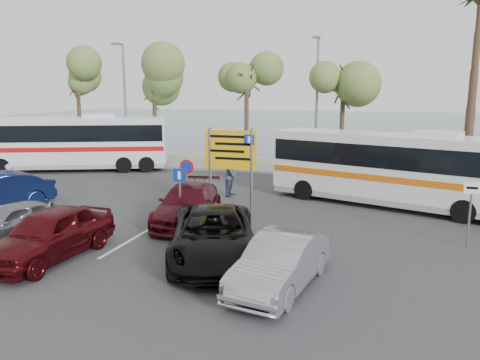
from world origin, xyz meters
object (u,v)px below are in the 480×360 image
(car_red, at_px, (50,234))
(pedestrian_far, at_px, (232,176))
(coach_bus_left, at_px, (74,144))
(street_lamp_left, at_px, (124,98))
(suv_black, at_px, (214,235))
(pedestrian_near, at_px, (10,184))
(street_lamp_right, at_px, (317,99))
(car_silver_b, at_px, (281,262))
(coach_bus_right, at_px, (394,171))
(car_silver_a, at_px, (12,222))
(car_maroon, at_px, (188,204))
(direction_sign, at_px, (231,156))

(car_red, bearing_deg, pedestrian_far, 78.45)
(coach_bus_left, distance_m, pedestrian_far, 12.67)
(street_lamp_left, height_order, suv_black, street_lamp_left)
(car_red, relative_size, pedestrian_near, 2.47)
(suv_black, bearing_deg, pedestrian_near, 140.35)
(street_lamp_left, relative_size, street_lamp_right, 1.00)
(car_silver_b, xyz_separation_m, pedestrian_near, (-13.60, 5.29, 0.24))
(pedestrian_near, bearing_deg, car_silver_b, 117.27)
(coach_bus_right, height_order, car_silver_a, coach_bus_right)
(car_maroon, bearing_deg, pedestrian_near, 167.72)
(street_lamp_left, relative_size, pedestrian_far, 4.11)
(coach_bus_left, bearing_deg, suv_black, -41.54)
(street_lamp_left, xyz_separation_m, car_red, (7.40, -17.02, -3.81))
(street_lamp_left, bearing_deg, car_silver_a, -72.62)
(car_red, xyz_separation_m, suv_black, (4.80, 1.42, -0.02))
(coach_bus_right, distance_m, car_red, 14.24)
(direction_sign, relative_size, coach_bus_left, 0.31)
(car_silver_b, relative_size, pedestrian_near, 2.25)
(coach_bus_left, relative_size, suv_black, 2.12)
(suv_black, relative_size, car_silver_b, 1.31)
(pedestrian_far, bearing_deg, car_red, 167.27)
(street_lamp_right, height_order, suv_black, street_lamp_right)
(coach_bus_left, height_order, coach_bus_right, coach_bus_left)
(street_lamp_left, relative_size, coach_bus_left, 0.68)
(car_silver_b, bearing_deg, car_silver_a, -176.78)
(coach_bus_left, relative_size, coach_bus_right, 1.05)
(street_lamp_left, relative_size, pedestrian_near, 4.27)
(car_red, height_order, car_silver_b, car_red)
(street_lamp_left, height_order, car_silver_b, street_lamp_left)
(street_lamp_left, distance_m, pedestrian_far, 12.74)
(coach_bus_right, xyz_separation_m, pedestrian_near, (-16.50, -4.71, -0.65))
(suv_black, xyz_separation_m, pedestrian_far, (-2.20, 8.58, 0.21))
(pedestrian_far, bearing_deg, car_silver_b, -153.46)
(car_maroon, height_order, pedestrian_far, pedestrian_far)
(car_maroon, distance_m, car_silver_b, 6.93)
(direction_sign, distance_m, pedestrian_near, 10.21)
(street_lamp_left, bearing_deg, pedestrian_far, -35.07)
(car_red, bearing_deg, street_lamp_right, 74.81)
(car_silver_a, bearing_deg, street_lamp_right, 84.02)
(street_lamp_right, bearing_deg, street_lamp_left, 180.00)
(car_silver_a, relative_size, pedestrian_near, 2.14)
(coach_bus_left, relative_size, car_red, 2.53)
(car_silver_b, relative_size, pedestrian_far, 2.16)
(pedestrian_far, bearing_deg, street_lamp_left, 56.78)
(suv_black, relative_size, pedestrian_far, 2.84)
(pedestrian_near, bearing_deg, coach_bus_right, 154.46)
(coach_bus_left, relative_size, pedestrian_far, 6.02)
(direction_sign, distance_m, coach_bus_right, 7.34)
(car_maroon, xyz_separation_m, pedestrian_near, (-8.80, 0.29, 0.21))
(street_lamp_right, bearing_deg, pedestrian_far, -113.14)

